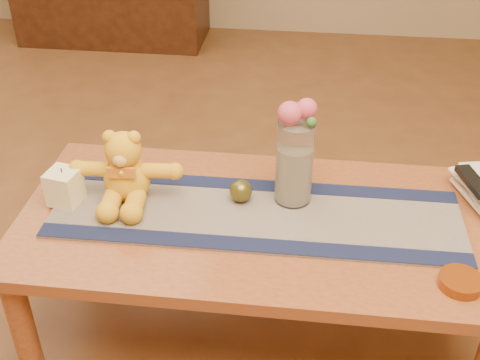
# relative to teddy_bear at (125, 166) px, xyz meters

# --- Properties ---
(floor) EXTENTS (5.50, 5.50, 0.00)m
(floor) POSITION_rel_teddy_bear_xyz_m (0.40, -0.05, -0.57)
(floor) COLOR brown
(floor) RESTS_ON ground
(coffee_table_top) EXTENTS (1.40, 0.70, 0.04)m
(coffee_table_top) POSITION_rel_teddy_bear_xyz_m (0.40, -0.05, -0.14)
(coffee_table_top) COLOR brown
(coffee_table_top) RESTS_ON floor
(table_leg_fl) EXTENTS (0.07, 0.07, 0.41)m
(table_leg_fl) POSITION_rel_teddy_bear_xyz_m (-0.24, -0.34, -0.36)
(table_leg_fl) COLOR brown
(table_leg_fl) RESTS_ON floor
(table_leg_bl) EXTENTS (0.07, 0.07, 0.41)m
(table_leg_bl) POSITION_rel_teddy_bear_xyz_m (-0.24, 0.24, -0.36)
(table_leg_bl) COLOR brown
(table_leg_bl) RESTS_ON floor
(table_leg_br) EXTENTS (0.07, 0.07, 0.41)m
(table_leg_br) POSITION_rel_teddy_bear_xyz_m (1.04, 0.24, -0.36)
(table_leg_br) COLOR brown
(table_leg_br) RESTS_ON floor
(persian_runner) EXTENTS (1.20, 0.36, 0.01)m
(persian_runner) POSITION_rel_teddy_bear_xyz_m (0.39, -0.04, -0.11)
(persian_runner) COLOR #1D1742
(persian_runner) RESTS_ON coffee_table_top
(runner_border_near) EXTENTS (1.20, 0.07, 0.00)m
(runner_border_near) POSITION_rel_teddy_bear_xyz_m (0.39, -0.19, -0.11)
(runner_border_near) COLOR #121736
(runner_border_near) RESTS_ON persian_runner
(runner_border_far) EXTENTS (1.20, 0.07, 0.00)m
(runner_border_far) POSITION_rel_teddy_bear_xyz_m (0.39, 0.10, -0.11)
(runner_border_far) COLOR #121736
(runner_border_far) RESTS_ON persian_runner
(teddy_bear) EXTENTS (0.33, 0.28, 0.21)m
(teddy_bear) POSITION_rel_teddy_bear_xyz_m (0.00, 0.00, 0.00)
(teddy_bear) COLOR gold
(teddy_bear) RESTS_ON persian_runner
(pillar_candle) EXTENTS (0.10, 0.10, 0.11)m
(pillar_candle) POSITION_rel_teddy_bear_xyz_m (-0.18, -0.05, -0.05)
(pillar_candle) COLOR #FFF2BB
(pillar_candle) RESTS_ON persian_runner
(candle_wick) EXTENTS (0.00, 0.00, 0.01)m
(candle_wick) POSITION_rel_teddy_bear_xyz_m (-0.18, -0.05, 0.00)
(candle_wick) COLOR black
(candle_wick) RESTS_ON pillar_candle
(glass_vase) EXTENTS (0.11, 0.11, 0.26)m
(glass_vase) POSITION_rel_teddy_bear_xyz_m (0.50, 0.04, 0.02)
(glass_vase) COLOR silver
(glass_vase) RESTS_ON persian_runner
(potpourri_fill) EXTENTS (0.09, 0.09, 0.18)m
(potpourri_fill) POSITION_rel_teddy_bear_xyz_m (0.50, 0.04, -0.02)
(potpourri_fill) COLOR beige
(potpourri_fill) RESTS_ON glass_vase
(rose_left) EXTENTS (0.07, 0.07, 0.07)m
(rose_left) POSITION_rel_teddy_bear_xyz_m (0.48, 0.03, 0.19)
(rose_left) COLOR #C24459
(rose_left) RESTS_ON glass_vase
(rose_right) EXTENTS (0.06, 0.06, 0.06)m
(rose_right) POSITION_rel_teddy_bear_xyz_m (0.52, 0.05, 0.20)
(rose_right) COLOR #C24459
(rose_right) RESTS_ON glass_vase
(blue_flower_back) EXTENTS (0.04, 0.04, 0.04)m
(blue_flower_back) POSITION_rel_teddy_bear_xyz_m (0.51, 0.08, 0.18)
(blue_flower_back) COLOR #5463B6
(blue_flower_back) RESTS_ON glass_vase
(blue_flower_side) EXTENTS (0.04, 0.04, 0.04)m
(blue_flower_side) POSITION_rel_teddy_bear_xyz_m (0.47, 0.06, 0.17)
(blue_flower_side) COLOR #5463B6
(blue_flower_side) RESTS_ON glass_vase
(leaf_sprig) EXTENTS (0.03, 0.03, 0.03)m
(leaf_sprig) POSITION_rel_teddy_bear_xyz_m (0.54, 0.02, 0.17)
(leaf_sprig) COLOR #33662D
(leaf_sprig) RESTS_ON glass_vase
(bronze_ball) EXTENTS (0.09, 0.09, 0.07)m
(bronze_ball) POSITION_rel_teddy_bear_xyz_m (0.34, 0.02, -0.07)
(bronze_ball) COLOR #524C1B
(bronze_ball) RESTS_ON persian_runner
(book_bottom) EXTENTS (0.23, 0.26, 0.02)m
(book_bottom) POSITION_rel_teddy_bear_xyz_m (1.02, 0.10, -0.10)
(book_bottom) COLOR beige
(book_bottom) RESTS_ON coffee_table_top
(book_lower) EXTENTS (0.20, 0.25, 0.02)m
(book_lower) POSITION_rel_teddy_bear_xyz_m (1.03, 0.10, -0.09)
(book_lower) COLOR beige
(book_lower) RESTS_ON book_bottom
(book_upper) EXTENTS (0.24, 0.27, 0.02)m
(book_upper) POSITION_rel_teddy_bear_xyz_m (1.01, 0.10, -0.07)
(book_upper) COLOR beige
(book_upper) RESTS_ON book_lower
(book_top) EXTENTS (0.21, 0.25, 0.02)m
(book_top) POSITION_rel_teddy_bear_xyz_m (1.02, 0.10, -0.05)
(book_top) COLOR beige
(book_top) RESTS_ON book_upper
(tv_remote) EXTENTS (0.09, 0.17, 0.02)m
(tv_remote) POSITION_rel_teddy_bear_xyz_m (1.02, 0.09, -0.03)
(tv_remote) COLOR black
(tv_remote) RESTS_ON book_top
(amber_dish) EXTENTS (0.15, 0.15, 0.03)m
(amber_dish) POSITION_rel_teddy_bear_xyz_m (0.94, -0.27, -0.10)
(amber_dish) COLOR #BF5914
(amber_dish) RESTS_ON coffee_table_top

